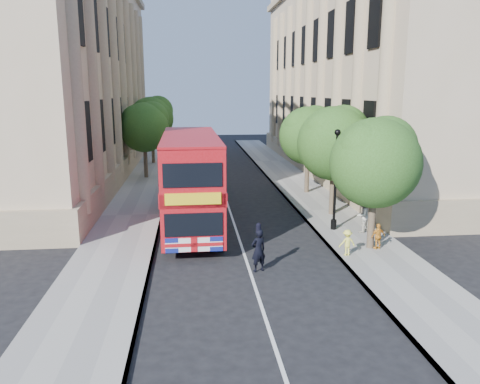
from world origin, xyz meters
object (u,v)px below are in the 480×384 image
object	(u,v)px
woman_pedestrian	(362,215)
box_van	(198,176)
lamp_post	(335,184)
double_decker_bus	(191,179)
police_constable	(258,250)

from	to	relation	value
woman_pedestrian	box_van	bearing A→B (deg)	-87.84
lamp_post	double_decker_bus	xyz separation A→B (m)	(-7.30, 1.37, 0.17)
double_decker_bus	woman_pedestrian	xyz separation A→B (m)	(8.58, -1.99, -1.68)
double_decker_bus	police_constable	size ratio (longest dim) A/B	5.94
lamp_post	police_constable	xyz separation A→B (m)	(-4.66, -5.00, -1.62)
double_decker_bus	woman_pedestrian	world-z (taller)	double_decker_bus
police_constable	double_decker_bus	bearing A→B (deg)	-89.98
police_constable	lamp_post	bearing A→B (deg)	-155.44
lamp_post	double_decker_bus	size ratio (longest dim) A/B	0.49
lamp_post	box_van	distance (m)	11.68
double_decker_bus	box_van	size ratio (longest dim) A/B	2.11
police_constable	woman_pedestrian	distance (m)	7.38
double_decker_bus	box_van	bearing A→B (deg)	85.55
police_constable	woman_pedestrian	xyz separation A→B (m)	(5.94, 4.39, 0.11)
lamp_post	box_van	world-z (taller)	lamp_post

